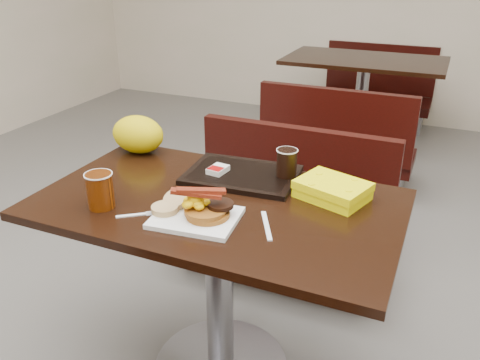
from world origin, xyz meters
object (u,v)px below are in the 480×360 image
at_px(table_far, 360,106).
at_px(tray, 242,175).
at_px(bench_near_n, 282,212).
at_px(knife, 267,226).
at_px(hashbrown_sleeve_left, 218,170).
at_px(coffee_cup_far, 287,163).
at_px(fork, 131,215).
at_px(paper_bag, 138,134).
at_px(pancake_stack, 208,212).
at_px(table_near, 219,292).
at_px(clamshell, 332,190).
at_px(bench_far_s, 340,135).
at_px(platter, 196,218).
at_px(bench_far_n, 375,88).
at_px(coffee_cup_near, 100,191).

bearing_deg(table_far, tray, -90.00).
distance_m(bench_near_n, knife, 0.91).
height_order(bench_near_n, table_far, table_far).
bearing_deg(hashbrown_sleeve_left, coffee_cup_far, 23.63).
relative_size(fork, paper_bag, 0.59).
bearing_deg(tray, pancake_stack, -89.17).
relative_size(table_far, fork, 9.32).
relative_size(table_near, clamshell, 5.41).
height_order(bench_far_s, platter, platter).
relative_size(table_far, tray, 3.02).
bearing_deg(platter, clamshell, 36.01).
height_order(pancake_stack, coffee_cup_far, coffee_cup_far).
bearing_deg(table_far, bench_far_s, -90.00).
xyz_separation_m(bench_far_n, knife, (0.21, -3.39, 0.39)).
xyz_separation_m(table_near, fork, (-0.20, -0.20, 0.38)).
bearing_deg(bench_near_n, bench_far_n, 90.00).
distance_m(tray, hashbrown_sleeve_left, 0.09).
relative_size(bench_far_n, coffee_cup_near, 8.52).
xyz_separation_m(table_near, table_far, (0.00, 2.60, 0.00)).
bearing_deg(bench_near_n, coffee_cup_near, -110.01).
bearing_deg(platter, pancake_stack, 13.66).
distance_m(table_far, coffee_cup_near, 2.84).
bearing_deg(bench_far_n, table_far, -90.00).
relative_size(bench_near_n, coffee_cup_near, 8.52).
bearing_deg(tray, coffee_cup_near, -133.96).
bearing_deg(knife, hashbrown_sleeve_left, -159.71).
xyz_separation_m(knife, hashbrown_sleeve_left, (-0.29, 0.26, 0.03)).
height_order(bench_near_n, hashbrown_sleeve_left, hashbrown_sleeve_left).
bearing_deg(fork, tray, 27.01).
bearing_deg(pancake_stack, coffee_cup_far, 71.59).
bearing_deg(bench_far_n, knife, -86.47).
height_order(table_far, paper_bag, paper_bag).
xyz_separation_m(fork, coffee_cup_far, (0.36, 0.45, 0.07)).
bearing_deg(paper_bag, table_near, -28.88).
height_order(bench_far_s, clamshell, clamshell).
distance_m(knife, clamshell, 0.30).
relative_size(bench_far_s, bench_far_n, 1.00).
xyz_separation_m(table_near, bench_far_n, (0.00, 3.30, -0.02)).
xyz_separation_m(bench_far_n, pancake_stack, (0.03, -3.43, 0.42)).
xyz_separation_m(table_near, pancake_stack, (0.03, -0.13, 0.40)).
distance_m(coffee_cup_near, hashbrown_sleeve_left, 0.44).
height_order(table_near, platter, platter).
xyz_separation_m(coffee_cup_near, hashbrown_sleeve_left, (0.24, 0.36, -0.03)).
distance_m(tray, clamshell, 0.35).
relative_size(table_far, paper_bag, 5.47).
height_order(bench_far_s, paper_bag, paper_bag).
bearing_deg(bench_far_s, clamshell, -78.75).
bearing_deg(pancake_stack, clamshell, 43.98).
height_order(coffee_cup_near, tray, coffee_cup_near).
height_order(coffee_cup_near, clamshell, coffee_cup_near).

